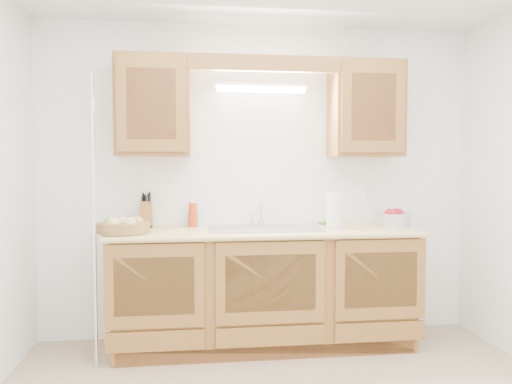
{
  "coord_description": "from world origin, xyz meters",
  "views": [
    {
      "loc": [
        -0.52,
        -2.52,
        1.38
      ],
      "look_at": [
        -0.11,
        0.85,
        1.2
      ],
      "focal_mm": 35.0,
      "sensor_mm": 36.0,
      "label": 1
    }
  ],
  "objects": [
    {
      "name": "room",
      "position": [
        0.0,
        0.0,
        1.25
      ],
      "size": [
        3.52,
        3.5,
        2.5
      ],
      "color": "tan",
      "rests_on": "ground"
    },
    {
      "name": "base_cabinets",
      "position": [
        0.0,
        1.2,
        0.44
      ],
      "size": [
        2.2,
        0.6,
        0.86
      ],
      "primitive_type": "cube",
      "color": "#97612C",
      "rests_on": "ground"
    },
    {
      "name": "countertop",
      "position": [
        0.0,
        1.19,
        0.88
      ],
      "size": [
        2.3,
        0.63,
        0.04
      ],
      "primitive_type": "cube",
      "color": "tan",
      "rests_on": "base_cabinets"
    },
    {
      "name": "upper_cabinet_left",
      "position": [
        -0.83,
        1.33,
        1.83
      ],
      "size": [
        0.55,
        0.33,
        0.75
      ],
      "primitive_type": "cube",
      "color": "#97612C",
      "rests_on": "room"
    },
    {
      "name": "upper_cabinet_right",
      "position": [
        0.83,
        1.33,
        1.83
      ],
      "size": [
        0.55,
        0.33,
        0.75
      ],
      "primitive_type": "cube",
      "color": "#97612C",
      "rests_on": "room"
    },
    {
      "name": "valance",
      "position": [
        0.0,
        1.19,
        2.14
      ],
      "size": [
        2.2,
        0.05,
        0.12
      ],
      "primitive_type": "cube",
      "color": "#97612C",
      "rests_on": "room"
    },
    {
      "name": "fluorescent_fixture",
      "position": [
        0.0,
        1.42,
        2.0
      ],
      "size": [
        0.76,
        0.08,
        0.08
      ],
      "color": "white",
      "rests_on": "room"
    },
    {
      "name": "sink",
      "position": [
        0.0,
        1.21,
        0.83
      ],
      "size": [
        0.84,
        0.46,
        0.36
      ],
      "color": "#9E9EA3",
      "rests_on": "countertop"
    },
    {
      "name": "wire_shelf_pole",
      "position": [
        -1.2,
        0.94,
        1.0
      ],
      "size": [
        0.03,
        0.03,
        2.0
      ],
      "primitive_type": "cylinder",
      "color": "silver",
      "rests_on": "ground"
    },
    {
      "name": "outlet_plate",
      "position": [
        0.95,
        1.49,
        1.15
      ],
      "size": [
        0.08,
        0.01,
        0.12
      ],
      "primitive_type": "cube",
      "color": "white",
      "rests_on": "room"
    },
    {
      "name": "fruit_basket",
      "position": [
        -1.03,
        1.09,
        0.95
      ],
      "size": [
        0.4,
        0.4,
        0.12
      ],
      "rotation": [
        0.0,
        0.0,
        0.08
      ],
      "color": "olive",
      "rests_on": "countertop"
    },
    {
      "name": "knife_block",
      "position": [
        -0.9,
        1.42,
        1.0
      ],
      "size": [
        0.11,
        0.17,
        0.28
      ],
      "rotation": [
        0.0,
        0.0,
        0.09
      ],
      "color": "#97612C",
      "rests_on": "countertop"
    },
    {
      "name": "orange_canister",
      "position": [
        -0.54,
        1.4,
        1.0
      ],
      "size": [
        0.08,
        0.08,
        0.2
      ],
      "rotation": [
        0.0,
        0.0,
        0.17
      ],
      "color": "red",
      "rests_on": "countertop"
    },
    {
      "name": "soap_bottle",
      "position": [
        -0.54,
        1.44,
        0.98
      ],
      "size": [
        0.08,
        0.08,
        0.16
      ],
      "primitive_type": "imported",
      "rotation": [
        0.0,
        0.0,
        -0.05
      ],
      "color": "blue",
      "rests_on": "countertop"
    },
    {
      "name": "sponge",
      "position": [
        0.54,
        1.44,
        0.91
      ],
      "size": [
        0.12,
        0.1,
        0.02
      ],
      "rotation": [
        0.0,
        0.0,
        0.41
      ],
      "color": "#CC333F",
      "rests_on": "countertop"
    },
    {
      "name": "paper_towel",
      "position": [
        0.54,
        1.19,
        1.03
      ],
      "size": [
        0.16,
        0.16,
        0.32
      ],
      "rotation": [
        0.0,
        0.0,
        0.37
      ],
      "color": "silver",
      "rests_on": "countertop"
    },
    {
      "name": "apple_bowl",
      "position": [
        1.03,
        1.24,
        0.96
      ],
      "size": [
        0.35,
        0.35,
        0.14
      ],
      "rotation": [
        0.0,
        0.0,
        0.33
      ],
      "color": "silver",
      "rests_on": "countertop"
    }
  ]
}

